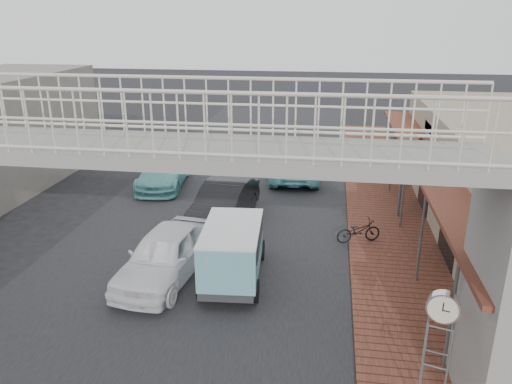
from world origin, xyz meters
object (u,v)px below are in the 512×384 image
(white_hatchback, at_px, (165,254))
(arrow_sign, at_px, (425,154))
(dark_sedan, at_px, (224,203))
(motorcycle_near, at_px, (358,231))
(angkot_far, at_px, (164,171))
(street_clock, at_px, (443,313))
(motorcycle_far, at_px, (379,162))
(angkot_curb, at_px, (294,163))
(angkot_van, at_px, (233,245))

(white_hatchback, relative_size, arrow_sign, 1.43)
(white_hatchback, bearing_deg, arrow_sign, 42.35)
(dark_sedan, bearing_deg, motorcycle_near, -7.77)
(angkot_far, xyz_separation_m, street_clock, (9.77, -12.70, 1.53))
(white_hatchback, xyz_separation_m, street_clock, (6.93, -4.32, 1.45))
(motorcycle_near, relative_size, street_clock, 0.62)
(motorcycle_near, xyz_separation_m, motorcycle_far, (1.34, 8.40, 0.13))
(motorcycle_far, bearing_deg, white_hatchback, 150.56)
(white_hatchback, xyz_separation_m, angkot_curb, (3.00, 10.52, -0.07))
(angkot_van, relative_size, motorcycle_near, 2.39)
(dark_sedan, xyz_separation_m, motorcycle_far, (6.33, 7.12, -0.12))
(motorcycle_near, relative_size, arrow_sign, 0.50)
(street_clock, bearing_deg, motorcycle_far, 104.99)
(dark_sedan, xyz_separation_m, angkot_curb, (2.19, 6.04, -0.07))
(white_hatchback, distance_m, angkot_far, 8.85)
(white_hatchback, height_order, motorcycle_far, white_hatchback)
(white_hatchback, bearing_deg, motorcycle_near, 35.71)
(white_hatchback, height_order, dark_sedan, white_hatchback)
(angkot_curb, relative_size, angkot_van, 1.33)
(white_hatchback, bearing_deg, angkot_far, 115.54)
(motorcycle_near, bearing_deg, angkot_far, 37.28)
(angkot_van, relative_size, street_clock, 1.47)
(street_clock, bearing_deg, angkot_curb, 120.57)
(white_hatchback, relative_size, street_clock, 1.76)
(arrow_sign, bearing_deg, white_hatchback, -147.03)
(dark_sedan, distance_m, angkot_van, 4.47)
(white_hatchback, xyz_separation_m, motorcycle_far, (7.14, 11.60, -0.12))
(dark_sedan, height_order, street_clock, street_clock)
(dark_sedan, bearing_deg, angkot_van, -67.65)
(dark_sedan, bearing_deg, arrow_sign, 17.20)
(angkot_far, xyz_separation_m, motorcycle_near, (8.65, -5.18, -0.17))
(dark_sedan, bearing_deg, street_clock, -48.58)
(white_hatchback, relative_size, motorcycle_far, 2.49)
(motorcycle_far, bearing_deg, street_clock, -178.59)
(angkot_curb, bearing_deg, angkot_van, 80.11)
(dark_sedan, relative_size, angkot_curb, 0.93)
(white_hatchback, bearing_deg, angkot_curb, 80.88)
(motorcycle_far, distance_m, street_clock, 16.00)
(white_hatchback, distance_m, motorcycle_near, 6.63)
(angkot_van, bearing_deg, arrow_sign, 38.16)
(white_hatchback, relative_size, angkot_van, 1.20)
(angkot_far, bearing_deg, angkot_curb, 14.35)
(angkot_curb, xyz_separation_m, motorcycle_far, (4.14, 1.08, -0.05))
(angkot_far, bearing_deg, motorcycle_far, 12.09)
(angkot_van, bearing_deg, motorcycle_far, 61.48)
(white_hatchback, height_order, angkot_van, angkot_van)
(motorcycle_near, height_order, arrow_sign, arrow_sign)
(motorcycle_far, bearing_deg, motorcycle_near, 173.11)
(angkot_curb, bearing_deg, arrow_sign, 133.75)
(angkot_van, bearing_deg, angkot_far, 116.38)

